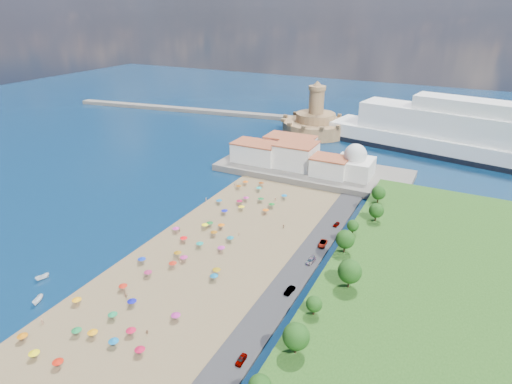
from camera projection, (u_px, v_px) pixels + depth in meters
The scene contains 13 objects.
ground at pixel (213, 237), 148.20m from camera, with size 700.00×700.00×0.00m, color #071938.
terrace at pixel (313, 170), 203.13m from camera, with size 90.00×36.00×3.00m, color #59544C.
jetty at pixel (297, 145), 240.91m from camera, with size 18.00×70.00×2.40m, color #59544C.
breakwater at pixel (197, 111), 317.99m from camera, with size 200.00×7.00×2.60m, color #59544C.
waterfront_buildings at pixel (288, 153), 206.46m from camera, with size 57.00×29.00×11.00m.
domed_building at pixel (354, 163), 190.25m from camera, with size 16.00×16.00×15.00m.
fortress at pixel (315, 123), 263.22m from camera, with size 40.00×40.00×32.40m.
cruise_ship at pixel (491, 141), 214.17m from camera, with size 171.54×55.96×37.14m.
beach_parasols at pixel (195, 244), 139.44m from camera, with size 30.62×115.68×2.20m.
beachgoers at pixel (207, 233), 148.48m from camera, with size 38.43×100.48×1.89m.
moored_boats at pixel (40, 289), 119.58m from camera, with size 11.07×12.36×1.69m.
parked_cars at pixel (308, 264), 130.17m from camera, with size 2.76×75.54×1.43m.
hillside_trees at pixel (344, 257), 117.42m from camera, with size 11.84×102.56×8.06m.
Camera 1 is at (71.42, -108.82, 74.06)m, focal length 30.00 mm.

